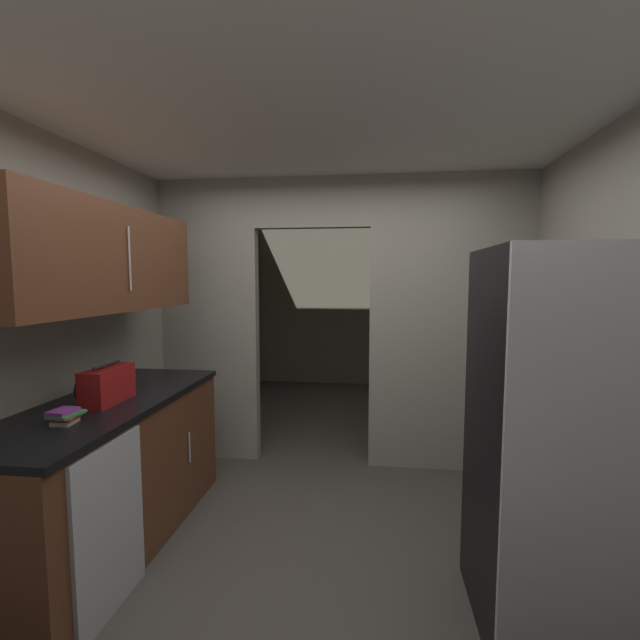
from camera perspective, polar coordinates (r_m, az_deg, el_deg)
The scene contains 10 objects.
ground at distance 2.85m, azimuth -0.85°, elevation -30.85°, with size 20.00×20.00×0.00m, color #47423D.
kitchen_overhead_slab at distance 2.93m, azimuth 0.54°, elevation 23.67°, with size 3.71×7.26×0.06m, color silver.
kitchen_partition at distance 3.93m, azimuth 3.68°, elevation 0.68°, with size 3.31×0.12×2.58m.
adjoining_room_shell at distance 6.01m, azimuth 4.13°, elevation 1.57°, with size 3.31×3.14×2.58m.
refrigerator at distance 2.43m, azimuth 29.37°, elevation -13.85°, with size 0.77×0.79×1.83m.
lower_cabinet_run at distance 3.19m, azimuth -25.55°, elevation -17.55°, with size 0.69×1.87×0.94m.
dishwasher at distance 2.64m, azimuth -25.61°, elevation -23.32°, with size 0.02×0.56×0.88m.
upper_cabinet_counterside at distance 2.96m, azimuth -26.60°, elevation 7.13°, with size 0.36×1.69×0.63m.
boombox at distance 2.98m, azimuth -25.98°, elevation -7.61°, with size 0.16×0.37×0.24m.
book_stack at distance 2.67m, azimuth -30.24°, elevation -10.75°, with size 0.14×0.17×0.07m.
Camera 1 is at (0.33, -2.28, 1.69)m, focal length 24.57 mm.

